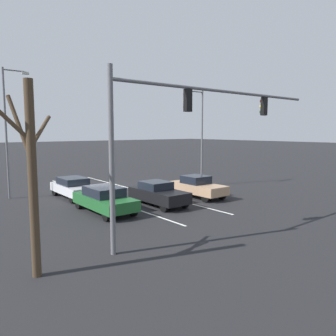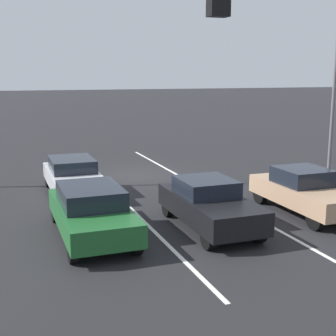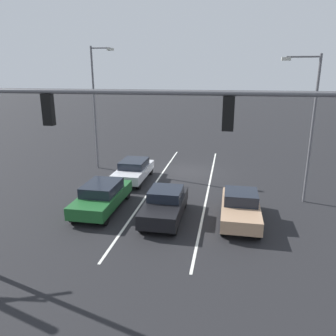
# 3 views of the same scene
# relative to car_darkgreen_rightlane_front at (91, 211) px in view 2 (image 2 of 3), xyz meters

# --- Properties ---
(ground_plane) EXTENTS (240.00, 240.00, 0.00)m
(ground_plane) POSITION_rel_car_darkgreen_rightlane_front_xyz_m (-3.54, -7.70, -0.76)
(ground_plane) COLOR black
(lane_stripe_left_divider) EXTENTS (0.12, 18.67, 0.01)m
(lane_stripe_left_divider) POSITION_rel_car_darkgreen_rightlane_front_xyz_m (-5.30, -4.37, -0.76)
(lane_stripe_left_divider) COLOR silver
(lane_stripe_left_divider) RESTS_ON ground_plane
(lane_stripe_center_divider) EXTENTS (0.12, 18.67, 0.01)m
(lane_stripe_center_divider) POSITION_rel_car_darkgreen_rightlane_front_xyz_m (-1.79, -4.37, -0.76)
(lane_stripe_center_divider) COLOR silver
(lane_stripe_center_divider) RESTS_ON ground_plane
(car_darkgreen_rightlane_front) EXTENTS (1.88, 4.60, 1.46)m
(car_darkgreen_rightlane_front) POSITION_rel_car_darkgreen_rightlane_front_xyz_m (0.00, 0.00, 0.00)
(car_darkgreen_rightlane_front) COLOR #1E5928
(car_darkgreen_rightlane_front) RESTS_ON ground_plane
(car_tan_leftlane_front) EXTENTS (1.78, 4.31, 1.49)m
(car_tan_leftlane_front) POSITION_rel_car_darkgreen_rightlane_front_xyz_m (-7.11, 0.13, -0.01)
(car_tan_leftlane_front) COLOR tan
(car_tan_leftlane_front) RESTS_ON ground_plane
(car_black_midlane_front) EXTENTS (1.78, 4.25, 1.46)m
(car_black_midlane_front) POSITION_rel_car_darkgreen_rightlane_front_xyz_m (-3.46, 0.45, -0.02)
(car_black_midlane_front) COLOR black
(car_black_midlane_front) RESTS_ON ground_plane
(car_silver_rightlane_second) EXTENTS (1.81, 4.30, 1.40)m
(car_silver_rightlane_second) POSITION_rel_car_darkgreen_rightlane_front_xyz_m (-0.25, -5.01, -0.02)
(car_silver_rightlane_second) COLOR silver
(car_silver_rightlane_second) RESTS_ON ground_plane
(traffic_signal_gantry) EXTENTS (12.48, 0.37, 6.95)m
(traffic_signal_gantry) POSITION_rel_car_darkgreen_rightlane_front_xyz_m (-1.04, 5.96, 4.36)
(traffic_signal_gantry) COLOR slate
(traffic_signal_gantry) RESTS_ON ground_plane
(street_lamp_left_shoulder) EXTENTS (1.95, 0.24, 7.90)m
(street_lamp_left_shoulder) POSITION_rel_car_darkgreen_rightlane_front_xyz_m (-10.48, -3.13, 3.80)
(street_lamp_left_shoulder) COLOR slate
(street_lamp_left_shoulder) RESTS_ON ground_plane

